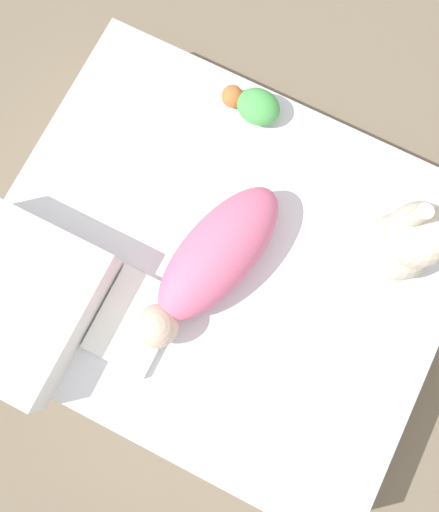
% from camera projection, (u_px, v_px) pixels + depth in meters
% --- Properties ---
extents(ground_plane, '(12.00, 12.00, 0.00)m').
position_uv_depth(ground_plane, '(220.00, 275.00, 1.44)').
color(ground_plane, '#7A6B56').
extents(bed_mattress, '(1.11, 0.93, 0.23)m').
position_uv_depth(bed_mattress, '(220.00, 269.00, 1.33)').
color(bed_mattress, white).
rests_on(bed_mattress, ground_plane).
extents(burp_cloth, '(0.17, 0.22, 0.02)m').
position_uv_depth(burp_cloth, '(134.00, 320.00, 1.18)').
color(burp_cloth, white).
rests_on(burp_cloth, bed_mattress).
extents(swaddled_baby, '(0.25, 0.47, 0.13)m').
position_uv_depth(swaddled_baby, '(212.00, 260.00, 1.15)').
color(swaddled_baby, pink).
rests_on(swaddled_baby, bed_mattress).
extents(pillow, '(0.33, 0.38, 0.11)m').
position_uv_depth(pillow, '(16.00, 300.00, 1.14)').
color(pillow, white).
rests_on(pillow, bed_mattress).
extents(bunny_plush, '(0.16, 0.16, 0.32)m').
position_uv_depth(bunny_plush, '(406.00, 242.00, 1.09)').
color(bunny_plush, beige).
rests_on(bunny_plush, bed_mattress).
extents(turtle_plush, '(0.16, 0.09, 0.07)m').
position_uv_depth(turtle_plush, '(253.00, 105.00, 1.25)').
color(turtle_plush, '#51B756').
rests_on(turtle_plush, bed_mattress).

